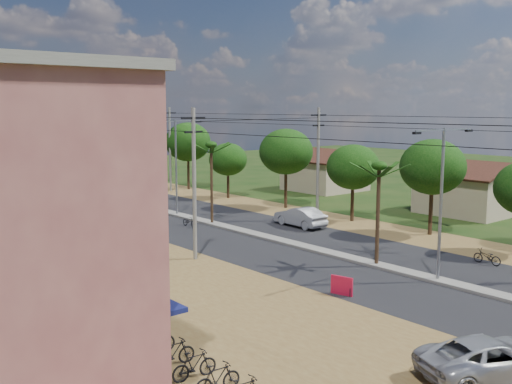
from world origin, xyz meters
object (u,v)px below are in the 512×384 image
car_white_far (125,201)px  roadside_sign (342,286)px  moto_rider_east (487,257)px  car_parked_silver (490,359)px  car_parked_dark (126,264)px  parked_scooter_row (194,365)px  car_silver_mid (300,217)px

car_white_far → roadside_sign: (-4.00, -29.64, -0.17)m
moto_rider_east → car_white_far: bearing=-77.3°
car_parked_silver → car_parked_dark: bearing=32.2°
moto_rider_east → parked_scooter_row: bearing=4.3°
car_white_far → car_parked_dark: size_ratio=1.14×
car_parked_silver → roadside_sign: (2.92, 9.20, -0.21)m
parked_scooter_row → moto_rider_east: bearing=3.7°
car_silver_mid → car_parked_dark: 16.82m
roadside_sign → moto_rider_east: bearing=-22.9°
car_parked_dark → roadside_sign: size_ratio=3.45×
car_parked_silver → roadside_sign: size_ratio=4.38×
car_parked_silver → moto_rider_east: 15.63m
car_parked_dark → parked_scooter_row: car_parked_dark is taller
car_silver_mid → car_parked_silver: bearing=61.9°
car_white_far → roadside_sign: bearing=-109.0°
car_white_far → car_parked_silver: size_ratio=0.90×
moto_rider_east → car_parked_dark: bearing=-33.1°
car_parked_silver → car_silver_mid: bearing=-8.0°
car_parked_dark → parked_scooter_row: bearing=176.0°
car_silver_mid → moto_rider_east: bearing=94.2°
car_silver_mid → car_parked_dark: bearing=14.0°
car_silver_mid → car_parked_silver: (-13.05, -22.54, -0.05)m
moto_rider_east → roadside_sign: 10.81m
car_parked_dark → moto_rider_east: (17.02, -11.37, -0.23)m
moto_rider_east → roadside_sign: roadside_sign is taller
car_parked_dark → parked_scooter_row: 13.40m
roadside_sign → parked_scooter_row: size_ratio=0.10×
roadside_sign → car_parked_silver: bearing=-122.3°
car_parked_silver → roadside_sign: bearing=4.5°
car_silver_mid → roadside_sign: 16.75m
car_silver_mid → parked_scooter_row: 26.25m
moto_rider_east → parked_scooter_row: 21.25m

